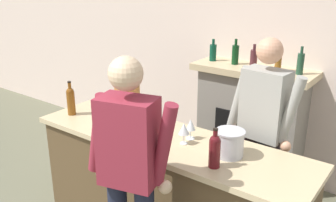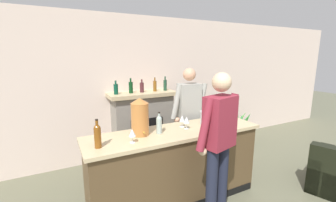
{
  "view_description": "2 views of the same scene",
  "coord_description": "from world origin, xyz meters",
  "px_view_note": "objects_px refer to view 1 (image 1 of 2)",
  "views": [
    {
      "loc": [
        1.66,
        -0.15,
        2.3
      ],
      "look_at": [
        -0.15,
        2.29,
        1.23
      ],
      "focal_mm": 40.0,
      "sensor_mm": 36.0,
      "label": 1
    },
    {
      "loc": [
        -1.38,
        -0.45,
        2.0
      ],
      "look_at": [
        0.07,
        2.36,
        1.36
      ],
      "focal_mm": 24.0,
      "sensor_mm": 36.0,
      "label": 2
    }
  ],
  "objects_px": {
    "wine_bottle_burgundy_dark": "(71,100)",
    "wine_glass_near_bucket": "(184,129)",
    "person_customer": "(130,179)",
    "wine_bottle_riesling_slim": "(145,117)",
    "copper_dispenser": "(127,97)",
    "person_bartender": "(262,133)",
    "fireplace_stone": "(250,123)",
    "wine_bottle_rose_blush": "(215,150)",
    "wine_glass_front_right": "(97,112)",
    "ice_bucket_steel": "(230,143)",
    "wine_glass_by_dispenser": "(191,125)"
  },
  "relations": [
    {
      "from": "person_bartender",
      "to": "wine_glass_near_bucket",
      "type": "distance_m",
      "value": 0.71
    },
    {
      "from": "wine_bottle_burgundy_dark",
      "to": "wine_glass_near_bucket",
      "type": "distance_m",
      "value": 1.2
    },
    {
      "from": "wine_glass_front_right",
      "to": "person_bartender",
      "type": "bearing_deg",
      "value": 30.4
    },
    {
      "from": "ice_bucket_steel",
      "to": "wine_glass_near_bucket",
      "type": "distance_m",
      "value": 0.38
    },
    {
      "from": "ice_bucket_steel",
      "to": "wine_glass_front_right",
      "type": "bearing_deg",
      "value": -171.69
    },
    {
      "from": "wine_glass_by_dispenser",
      "to": "wine_glass_front_right",
      "type": "relative_size",
      "value": 1.02
    },
    {
      "from": "fireplace_stone",
      "to": "wine_bottle_riesling_slim",
      "type": "relative_size",
      "value": 5.72
    },
    {
      "from": "copper_dispenser",
      "to": "ice_bucket_steel",
      "type": "distance_m",
      "value": 1.03
    },
    {
      "from": "ice_bucket_steel",
      "to": "wine_bottle_rose_blush",
      "type": "relative_size",
      "value": 0.76
    },
    {
      "from": "person_customer",
      "to": "wine_bottle_riesling_slim",
      "type": "relative_size",
      "value": 6.54
    },
    {
      "from": "wine_bottle_burgundy_dark",
      "to": "ice_bucket_steel",
      "type": "bearing_deg",
      "value": 5.05
    },
    {
      "from": "wine_bottle_rose_blush",
      "to": "wine_glass_front_right",
      "type": "bearing_deg",
      "value": 178.28
    },
    {
      "from": "ice_bucket_steel",
      "to": "wine_glass_near_bucket",
      "type": "relative_size",
      "value": 1.25
    },
    {
      "from": "wine_glass_near_bucket",
      "to": "person_bartender",
      "type": "bearing_deg",
      "value": 55.05
    },
    {
      "from": "copper_dispenser",
      "to": "wine_bottle_burgundy_dark",
      "type": "height_order",
      "value": "copper_dispenser"
    },
    {
      "from": "fireplace_stone",
      "to": "wine_glass_near_bucket",
      "type": "relative_size",
      "value": 9.27
    },
    {
      "from": "copper_dispenser",
      "to": "wine_glass_near_bucket",
      "type": "xyz_separation_m",
      "value": [
        0.64,
        -0.07,
        -0.12
      ]
    },
    {
      "from": "fireplace_stone",
      "to": "ice_bucket_steel",
      "type": "bearing_deg",
      "value": -71.94
    },
    {
      "from": "copper_dispenser",
      "to": "wine_bottle_burgundy_dark",
      "type": "distance_m",
      "value": 0.58
    },
    {
      "from": "wine_bottle_rose_blush",
      "to": "wine_glass_front_right",
      "type": "distance_m",
      "value": 1.19
    },
    {
      "from": "wine_glass_front_right",
      "to": "copper_dispenser",
      "type": "bearing_deg",
      "value": 50.52
    },
    {
      "from": "fireplace_stone",
      "to": "copper_dispenser",
      "type": "xyz_separation_m",
      "value": [
        -0.56,
        -1.38,
        0.58
      ]
    },
    {
      "from": "ice_bucket_steel",
      "to": "wine_bottle_burgundy_dark",
      "type": "xyz_separation_m",
      "value": [
        -1.57,
        -0.14,
        0.05
      ]
    },
    {
      "from": "person_customer",
      "to": "wine_glass_by_dispenser",
      "type": "height_order",
      "value": "person_customer"
    },
    {
      "from": "person_bartender",
      "to": "copper_dispenser",
      "type": "distance_m",
      "value": 1.19
    },
    {
      "from": "fireplace_stone",
      "to": "ice_bucket_steel",
      "type": "xyz_separation_m",
      "value": [
        0.46,
        -1.42,
        0.44
      ]
    },
    {
      "from": "fireplace_stone",
      "to": "wine_glass_front_right",
      "type": "xyz_separation_m",
      "value": [
        -0.73,
        -1.59,
        0.46
      ]
    },
    {
      "from": "person_customer",
      "to": "person_bartender",
      "type": "bearing_deg",
      "value": 72.67
    },
    {
      "from": "person_customer",
      "to": "wine_bottle_riesling_slim",
      "type": "distance_m",
      "value": 0.79
    },
    {
      "from": "wine_bottle_burgundy_dark",
      "to": "wine_bottle_riesling_slim",
      "type": "relative_size",
      "value": 1.15
    },
    {
      "from": "person_bartender",
      "to": "wine_glass_by_dispenser",
      "type": "relative_size",
      "value": 10.72
    },
    {
      "from": "wine_bottle_burgundy_dark",
      "to": "wine_glass_by_dispenser",
      "type": "distance_m",
      "value": 1.2
    },
    {
      "from": "wine_glass_by_dispenser",
      "to": "wine_glass_front_right",
      "type": "height_order",
      "value": "wine_glass_by_dispenser"
    },
    {
      "from": "fireplace_stone",
      "to": "wine_bottle_burgundy_dark",
      "type": "height_order",
      "value": "fireplace_stone"
    },
    {
      "from": "copper_dispenser",
      "to": "ice_bucket_steel",
      "type": "xyz_separation_m",
      "value": [
        1.02,
        -0.04,
        -0.14
      ]
    },
    {
      "from": "wine_glass_front_right",
      "to": "wine_glass_near_bucket",
      "type": "height_order",
      "value": "wine_glass_near_bucket"
    },
    {
      "from": "wine_glass_near_bucket",
      "to": "wine_bottle_burgundy_dark",
      "type": "bearing_deg",
      "value": -174.99
    },
    {
      "from": "wine_bottle_rose_blush",
      "to": "wine_bottle_riesling_slim",
      "type": "xyz_separation_m",
      "value": [
        -0.77,
        0.19,
        -0.0
      ]
    },
    {
      "from": "person_bartender",
      "to": "wine_bottle_burgundy_dark",
      "type": "bearing_deg",
      "value": -156.95
    },
    {
      "from": "person_customer",
      "to": "wine_glass_front_right",
      "type": "height_order",
      "value": "person_customer"
    },
    {
      "from": "wine_glass_front_right",
      "to": "fireplace_stone",
      "type": "bearing_deg",
      "value": 65.45
    },
    {
      "from": "fireplace_stone",
      "to": "wine_bottle_rose_blush",
      "type": "relative_size",
      "value": 5.59
    },
    {
      "from": "wine_glass_by_dispenser",
      "to": "wine_bottle_riesling_slim",
      "type": "bearing_deg",
      "value": -166.99
    },
    {
      "from": "person_bartender",
      "to": "ice_bucket_steel",
      "type": "bearing_deg",
      "value": -92.78
    },
    {
      "from": "ice_bucket_steel",
      "to": "wine_bottle_riesling_slim",
      "type": "distance_m",
      "value": 0.78
    },
    {
      "from": "person_customer",
      "to": "wine_bottle_burgundy_dark",
      "type": "xyz_separation_m",
      "value": [
        -1.21,
        0.54,
        0.14
      ]
    },
    {
      "from": "wine_bottle_riesling_slim",
      "to": "wine_glass_front_right",
      "type": "bearing_deg",
      "value": -159.44
    },
    {
      "from": "fireplace_stone",
      "to": "wine_glass_by_dispenser",
      "type": "height_order",
      "value": "fireplace_stone"
    },
    {
      "from": "wine_bottle_burgundy_dark",
      "to": "wine_bottle_riesling_slim",
      "type": "height_order",
      "value": "wine_bottle_burgundy_dark"
    },
    {
      "from": "wine_bottle_riesling_slim",
      "to": "person_bartender",
      "type": "bearing_deg",
      "value": 34.78
    }
  ]
}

